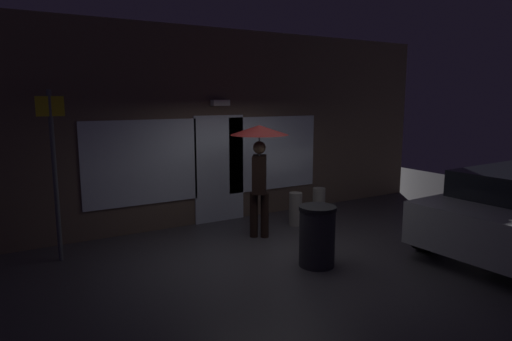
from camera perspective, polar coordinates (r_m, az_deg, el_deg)
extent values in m
plane|color=#423F44|center=(7.57, 2.77, -10.33)|extent=(18.00, 18.00, 0.00)
cube|color=brown|center=(9.20, -5.28, 5.62)|extent=(10.91, 0.30, 3.92)
cube|color=white|center=(9.14, -4.74, 0.20)|extent=(1.10, 0.04, 2.20)
cube|color=white|center=(8.53, -14.50, 0.97)|extent=(2.19, 0.04, 1.60)
cube|color=white|center=(9.75, 2.22, 2.28)|extent=(2.19, 0.04, 1.60)
cube|color=white|center=(8.95, -4.63, 8.69)|extent=(0.36, 0.16, 0.12)
cylinder|color=black|center=(8.17, 1.12, -5.75)|extent=(0.15, 0.15, 0.84)
cylinder|color=black|center=(8.18, -0.28, -5.73)|extent=(0.15, 0.15, 0.84)
cube|color=black|center=(8.01, 0.43, -0.48)|extent=(0.46, 0.52, 0.68)
cube|color=silver|center=(7.90, 0.04, -0.63)|extent=(0.10, 0.13, 0.54)
cube|color=red|center=(7.90, 0.04, -0.77)|extent=(0.05, 0.05, 0.43)
sphere|color=tan|center=(7.94, 0.43, 2.97)|extent=(0.23, 0.23, 0.23)
cylinder|color=slate|center=(7.95, 0.43, 2.79)|extent=(0.02, 0.02, 0.85)
cone|color=#4C0C0C|center=(7.91, 0.43, 5.24)|extent=(1.06, 1.06, 0.17)
cylinder|color=black|center=(10.25, 29.88, -4.48)|extent=(0.65, 0.25, 0.64)
cylinder|color=black|center=(8.01, 21.07, -7.45)|extent=(0.65, 0.25, 0.64)
cylinder|color=#595B60|center=(7.48, -24.46, -0.81)|extent=(0.07, 0.07, 2.67)
cube|color=gold|center=(7.37, -25.01, 7.51)|extent=(0.40, 0.02, 0.30)
cylinder|color=#9E998E|center=(8.98, 5.11, -4.96)|extent=(0.26, 0.26, 0.67)
cylinder|color=#9E998E|center=(9.72, 8.10, -4.06)|extent=(0.27, 0.27, 0.62)
cylinder|color=#2D2D33|center=(6.89, 7.86, -8.59)|extent=(0.54, 0.54, 0.87)
cylinder|color=black|center=(6.76, 7.95, -4.83)|extent=(0.57, 0.57, 0.06)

